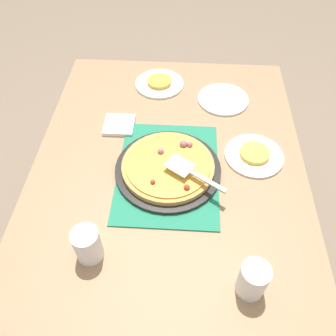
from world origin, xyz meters
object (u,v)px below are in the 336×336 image
cup_corner (88,245)px  served_slice_right (255,153)px  plate_near_left (159,84)px  pizza_server (191,172)px  plate_side (223,99)px  plate_far_right (254,156)px  cup_near (253,280)px  served_slice_left (159,81)px  napkin_stack (119,125)px  pizza (168,165)px  pizza_pan (168,169)px

cup_corner → served_slice_right: bearing=129.2°
plate_near_left → pizza_server: (0.57, 0.15, 0.06)m
plate_side → plate_far_right: bearing=17.2°
plate_side → cup_near: bearing=2.6°
served_slice_right → cup_near: bearing=-7.2°
plate_near_left → served_slice_left: bearing=0.0°
served_slice_right → napkin_stack: bearing=-104.2°
cup_near → pizza_server: 0.40m
served_slice_left → served_slice_right: 0.57m
pizza → napkin_stack: bearing=-136.8°
plate_side → served_slice_right: served_slice_right is taller
pizza_pan → napkin_stack: (-0.23, -0.21, -0.01)m
pizza → plate_far_right: bearing=106.3°
pizza_pan → served_slice_right: served_slice_right is taller
pizza → cup_corner: (0.34, -0.21, 0.03)m
pizza_pan → pizza_server: pizza_server is taller
pizza → napkin_stack: size_ratio=2.75×
pizza_pan → served_slice_right: bearing=106.4°
pizza → plate_near_left: 0.52m
plate_far_right → served_slice_right: (0.00, 0.00, 0.01)m
plate_side → pizza_server: (0.47, -0.13, 0.06)m
served_slice_right → cup_near: 0.51m
plate_far_right → served_slice_right: served_slice_right is taller
pizza → plate_far_right: size_ratio=1.50×
plate_side → cup_corner: cup_corner is taller
served_slice_left → napkin_stack: (0.29, -0.14, -0.01)m
served_slice_right → napkin_stack: 0.55m
pizza_server → napkin_stack: size_ratio=1.79×
plate_side → cup_near: (0.83, 0.04, 0.06)m
pizza_pan → served_slice_left: size_ratio=3.45×
napkin_stack → pizza_server: bearing=46.2°
plate_side → pizza_server: pizza_server is taller
served_slice_right → cup_near: size_ratio=0.92×
plate_far_right → served_slice_left: size_ratio=2.00×
served_slice_left → plate_near_left: bearing=0.0°
served_slice_right → cup_corner: (0.43, -0.53, 0.04)m
pizza → pizza_server: size_ratio=1.53×
plate_side → served_slice_right: bearing=17.2°
pizza_pan → plate_side: pizza_pan is taller
pizza_pan → plate_side: bearing=152.8°
plate_far_right → plate_side: same height
pizza_pan → plate_side: size_ratio=1.73×
plate_near_left → pizza_server: pizza_server is taller
plate_side → napkin_stack: bearing=-65.7°
plate_side → cup_near: cup_near is taller
napkin_stack → pizza: bearing=43.2°
plate_near_left → plate_far_right: (0.42, 0.39, 0.00)m
plate_far_right → served_slice_right: 0.01m
plate_near_left → served_slice_left: size_ratio=2.00×
cup_corner → napkin_stack: bearing=179.9°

